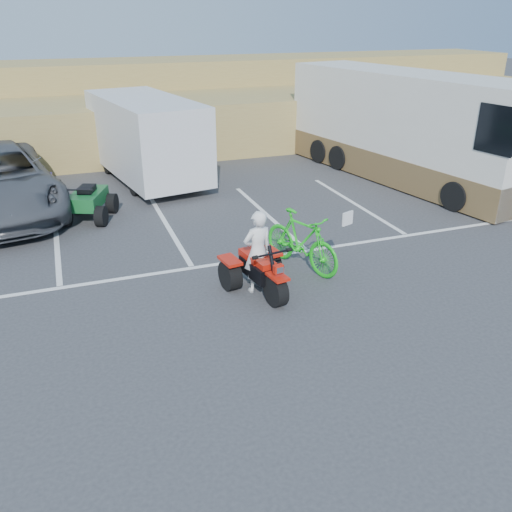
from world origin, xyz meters
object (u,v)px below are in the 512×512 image
object	(u,v)px
rv_motorhome	(404,134)
quad_atv_blue	(42,204)
green_dirt_bike	(301,241)
red_trike_atv	(261,293)
rider	(258,252)
cargo_trailer	(146,137)
quad_atv_green	(91,219)

from	to	relation	value
rv_motorhome	quad_atv_blue	world-z (taller)	rv_motorhome
green_dirt_bike	rv_motorhome	bearing A→B (deg)	20.64
red_trike_atv	rv_motorhome	distance (m)	9.48
rider	red_trike_atv	bearing A→B (deg)	90.00
rider	green_dirt_bike	xyz separation A→B (m)	(1.22, 0.64, -0.20)
rider	green_dirt_bike	world-z (taller)	rider
cargo_trailer	quad_atv_green	size ratio (longest dim) A/B	3.81
cargo_trailer	red_trike_atv	bearing A→B (deg)	-95.59
rv_motorhome	quad_atv_blue	size ratio (longest dim) A/B	6.16
cargo_trailer	rv_motorhome	distance (m)	8.26
red_trike_atv	green_dirt_bike	distance (m)	1.56
red_trike_atv	quad_atv_green	size ratio (longest dim) A/B	1.04
quad_atv_green	red_trike_atv	bearing A→B (deg)	-40.92
rider	quad_atv_blue	distance (m)	8.11
red_trike_atv	quad_atv_green	world-z (taller)	red_trike_atv
green_dirt_bike	quad_atv_green	size ratio (longest dim) A/B	1.35
red_trike_atv	green_dirt_bike	world-z (taller)	green_dirt_bike
rider	quad_atv_green	distance (m)	6.03
red_trike_atv	green_dirt_bike	size ratio (longest dim) A/B	0.77
green_dirt_bike	rv_motorhome	distance (m)	7.99
quad_atv_blue	red_trike_atv	bearing A→B (deg)	-58.03
quad_atv_blue	rv_motorhome	bearing A→B (deg)	-2.95
green_dirt_bike	quad_atv_green	world-z (taller)	green_dirt_bike
green_dirt_bike	quad_atv_green	bearing A→B (deg)	109.91
rider	quad_atv_green	world-z (taller)	rider
red_trike_atv	rv_motorhome	size ratio (longest dim) A/B	0.17
red_trike_atv	cargo_trailer	size ratio (longest dim) A/B	0.27
rv_motorhome	quad_atv_blue	xyz separation A→B (m)	(-11.17, 1.11, -1.43)
red_trike_atv	rider	distance (m)	0.84
cargo_trailer	green_dirt_bike	bearing A→B (deg)	-86.65
red_trike_atv	rv_motorhome	world-z (taller)	rv_motorhome
red_trike_atv	rider	xyz separation A→B (m)	(-0.02, 0.15, 0.82)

